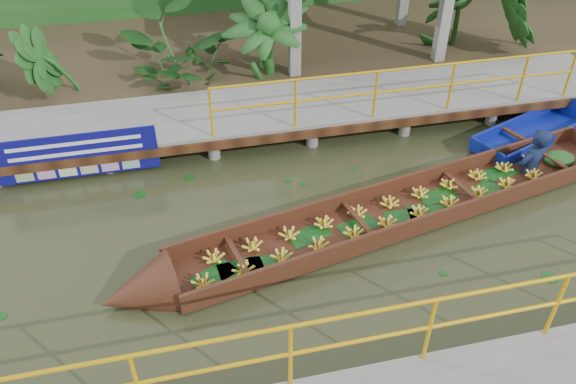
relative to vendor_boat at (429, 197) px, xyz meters
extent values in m
plane|color=#2B3018|center=(-2.44, -0.27, -0.25)|extent=(80.00, 80.00, 0.00)
cube|color=#322919|center=(-2.44, 7.23, -0.02)|extent=(30.00, 8.00, 0.45)
cube|color=slate|center=(-2.44, 3.23, 0.25)|extent=(16.00, 2.00, 0.15)
cube|color=#311B0D|center=(-2.44, 2.23, 0.17)|extent=(16.00, 0.12, 0.18)
cylinder|color=#E1A10B|center=(0.31, 2.28, 1.33)|extent=(7.50, 0.05, 0.05)
cylinder|color=#E1A10B|center=(0.31, 2.28, 0.88)|extent=(7.50, 0.05, 0.05)
cylinder|color=#E1A10B|center=(0.31, 2.28, 0.83)|extent=(0.05, 0.05, 1.00)
cylinder|color=slate|center=(-6.44, 2.43, -0.03)|extent=(0.24, 0.24, 0.55)
cylinder|color=slate|center=(-6.44, 4.03, -0.03)|extent=(0.24, 0.24, 0.55)
cylinder|color=slate|center=(-4.44, 2.43, -0.03)|extent=(0.24, 0.24, 0.55)
cylinder|color=slate|center=(-4.44, 4.03, -0.03)|extent=(0.24, 0.24, 0.55)
cylinder|color=slate|center=(-2.44, 2.43, -0.03)|extent=(0.24, 0.24, 0.55)
cylinder|color=slate|center=(-2.44, 4.03, -0.03)|extent=(0.24, 0.24, 0.55)
cylinder|color=slate|center=(-0.44, 2.43, -0.03)|extent=(0.24, 0.24, 0.55)
cylinder|color=slate|center=(-0.44, 4.03, -0.03)|extent=(0.24, 0.24, 0.55)
cylinder|color=slate|center=(1.56, 2.43, -0.03)|extent=(0.24, 0.24, 0.55)
cylinder|color=slate|center=(1.56, 4.03, -0.03)|extent=(0.24, 0.24, 0.55)
cylinder|color=slate|center=(3.56, 2.43, -0.03)|extent=(0.24, 0.24, 0.55)
cylinder|color=slate|center=(3.56, 4.03, -0.03)|extent=(0.24, 0.24, 0.55)
cylinder|color=slate|center=(-2.44, 2.43, -0.03)|extent=(0.24, 0.24, 0.55)
cylinder|color=#E1A10B|center=(-1.44, -3.32, 1.40)|extent=(10.00, 0.05, 0.05)
cylinder|color=#E1A10B|center=(-1.44, -3.32, 0.95)|extent=(10.00, 0.05, 0.05)
cylinder|color=#E1A10B|center=(-1.44, -3.32, 0.90)|extent=(0.05, 0.05, 1.00)
cube|color=slate|center=(-1.24, 4.83, 1.35)|extent=(0.25, 0.25, 2.80)
cube|color=slate|center=(2.36, 4.83, 1.35)|extent=(0.25, 0.25, 2.80)
cube|color=#381E0F|center=(-0.34, -0.07, -0.18)|extent=(8.53, 2.81, 0.06)
cube|color=#381E0F|center=(-0.45, 0.45, -0.04)|extent=(8.32, 1.83, 0.36)
cube|color=#381E0F|center=(-0.23, -0.59, -0.04)|extent=(8.32, 1.83, 0.36)
cone|color=#381E0F|center=(-4.96, -1.05, -0.10)|extent=(1.25, 1.22, 1.02)
ellipsoid|color=#1A4115|center=(2.99, 0.63, -0.08)|extent=(0.68, 0.58, 0.28)
imported|color=#101A3B|center=(2.26, 0.48, 0.76)|extent=(0.76, 0.61, 1.82)
cube|color=navy|center=(3.03, 1.60, -0.15)|extent=(2.93, 1.79, 0.09)
cube|color=navy|center=(2.88, 1.99, -0.04)|extent=(2.65, 1.06, 0.28)
cube|color=navy|center=(3.19, 1.21, -0.04)|extent=(2.65, 1.06, 0.28)
cube|color=navy|center=(1.72, 1.10, -0.04)|extent=(0.35, 0.81, 0.28)
cube|color=#311B0D|center=(2.60, 1.43, 0.00)|extent=(0.39, 0.82, 0.05)
cube|color=#0E0C67|center=(-5.92, 2.21, 0.30)|extent=(2.87, 0.03, 0.90)
cube|color=white|center=(-5.92, 2.19, 0.57)|extent=(2.33, 0.01, 0.07)
cube|color=white|center=(-5.92, 2.19, 0.37)|extent=(2.33, 0.01, 0.07)
imported|color=#1A4115|center=(-6.40, 5.03, 0.96)|extent=(1.21, 1.21, 1.51)
imported|color=#1A4115|center=(-3.90, 5.03, 0.96)|extent=(1.21, 1.21, 1.51)
imported|color=#1A4115|center=(-1.90, 5.03, 0.96)|extent=(1.21, 1.21, 1.51)
imported|color=#1A4115|center=(3.10, 5.03, 0.96)|extent=(1.21, 1.21, 1.51)
imported|color=#1A4115|center=(4.60, 5.03, 0.96)|extent=(1.21, 1.21, 1.51)
camera|label=1|loc=(-4.10, -6.92, 5.94)|focal=35.00mm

